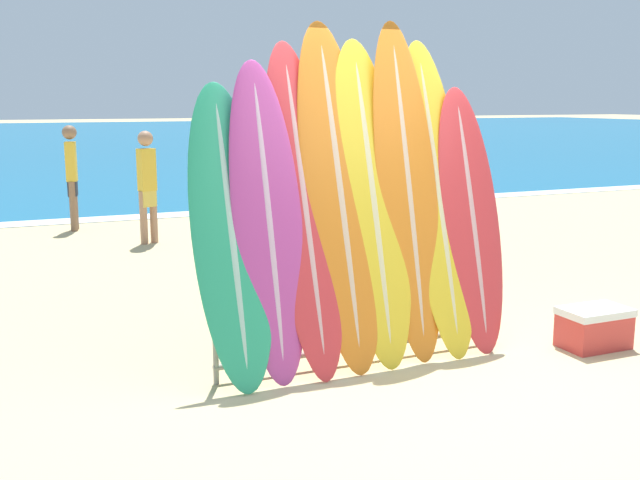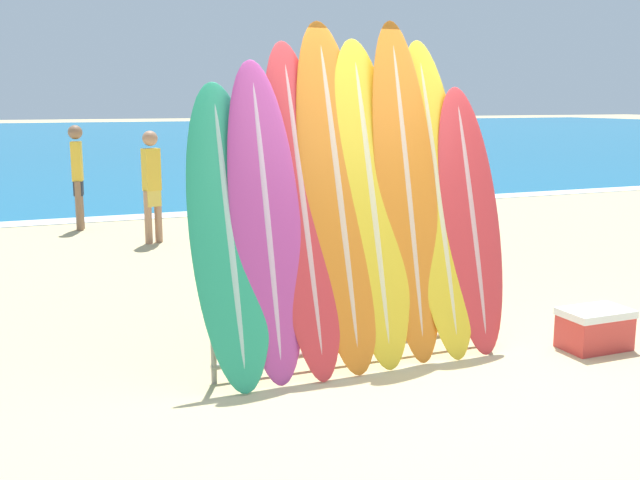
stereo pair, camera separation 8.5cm
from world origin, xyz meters
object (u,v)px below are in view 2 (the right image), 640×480
Objects in this scene: person_mid_beach at (302,176)px; surfboard_slot_3 at (338,194)px; surfboard_slot_4 at (371,201)px; surfboard_slot_5 at (407,190)px; surfboard_slot_2 at (302,206)px; surfboard_rack at (361,307)px; surfboard_slot_1 at (266,220)px; cooler_box at (595,329)px; surfboard_slot_0 at (229,234)px; surfboard_slot_6 at (437,197)px; person_near_water at (152,182)px; person_far_right at (351,203)px; person_far_left at (78,173)px; surfboard_slot_7 at (471,219)px.

surfboard_slot_3 is at bearing -11.62° from person_mid_beach.
surfboard_slot_4 is 0.95× the size of surfboard_slot_5.
surfboard_slot_2 is at bearing -14.33° from person_mid_beach.
person_mid_beach is (1.49, 5.29, -0.36)m from surfboard_slot_4.
surfboard_slot_4 is at bearing 39.21° from surfboard_rack.
surfboard_rack is 1.00m from surfboard_slot_1.
surfboard_slot_2 is at bearing 166.65° from cooler_box.
surfboard_slot_2 is 0.29m from surfboard_slot_3.
surfboard_slot_1 is at bearing -0.63° from surfboard_slot_0.
surfboard_slot_3 is 1.05× the size of surfboard_slot_6.
surfboard_slot_0 is at bearing -115.45° from person_near_water.
person_far_right reaches higher than cooler_box.
surfboard_slot_5 is 0.29m from surfboard_slot_6.
surfboard_slot_1 is at bearing -178.07° from surfboard_slot_5.
person_near_water is 1.75m from person_far_left.
surfboard_slot_6 is 2.55m from person_far_right.
surfboard_slot_2 is 5.67m from person_mid_beach.
person_mid_beach is at bearing 80.20° from surfboard_slot_6.
person_far_left is at bearing 107.10° from surfboard_slot_6.
surfboard_rack is 1.51× the size of person_far_right.
surfboard_slot_1 is (-0.72, 0.06, 0.70)m from surfboard_rack.
surfboard_slot_2 is 1.40m from surfboard_slot_7.
surfboard_slot_0 is 0.59m from surfboard_slot_2.
surfboard_slot_0 is 1.13m from surfboard_slot_4.
surfboard_slot_1 reaches higher than surfboard_slot_0.
person_far_left is (-0.70, 6.97, -0.26)m from surfboard_slot_1.
surfboard_slot_2 is at bearing 179.67° from surfboard_slot_6.
surfboard_slot_1 is at bearing 179.18° from surfboard_slot_7.
surfboard_slot_5 reaches higher than cooler_box.
surfboard_slot_2 is at bearing 164.16° from surfboard_rack.
surfboard_slot_6 is 1.53× the size of person_far_left.
surfboard_slot_0 is 0.82× the size of surfboard_slot_3.
surfboard_rack is 1.14m from surfboard_slot_7.
surfboard_rack is 2.86m from person_far_right.
surfboard_slot_0 is 5.94m from person_mid_beach.
surfboard_slot_5 is 1.05× the size of surfboard_slot_6.
surfboard_slot_7 is 3.83× the size of cooler_box.
cooler_box is at bearing -88.64° from person_near_water.
surfboard_slot_5 is 1.24× the size of surfboard_slot_7.
surfboard_slot_4 is (0.55, -0.02, 0.01)m from surfboard_slot_2.
surfboard_slot_5 is at bearing -100.56° from person_near_water.
surfboard_slot_5 reaches higher than surfboard_slot_6.
surfboard_slot_6 reaches higher than surfboard_slot_4.
person_far_left is at bearing -111.46° from person_mid_beach.
surfboard_slot_2 is at bearing -109.45° from person_near_water.
person_far_left is at bearing 100.55° from surfboard_slot_3.
surfboard_rack is 1.17m from surfboard_slot_0.
surfboard_slot_3 reaches higher than surfboard_slot_0.
surfboard_rack is 1.11× the size of surfboard_slot_7.
surfboard_slot_0 is at bearing 179.21° from surfboard_slot_7.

